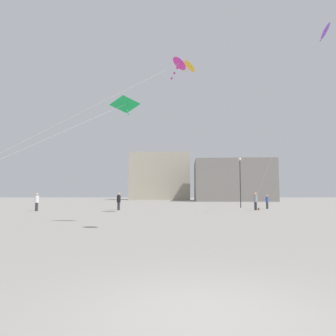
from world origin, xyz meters
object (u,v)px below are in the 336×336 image
object	(u,v)px
person_in_black	(119,201)
person_in_blue	(267,201)
kite_violet_diamond	(324,32)
kite_magenta_diamond	(169,69)
person_in_white	(37,201)
kite_emerald_delta	(121,106)
building_centre_hall	(232,181)
person_in_grey	(255,200)
kite_amber_diamond	(189,67)
lamppost_east	(240,175)
building_left_hall	(160,177)
handbag_beside_flyer	(259,209)

from	to	relation	value
person_in_black	person_in_blue	size ratio (longest dim) A/B	1.15
kite_violet_diamond	kite_magenta_diamond	size ratio (longest dim) A/B	1.02
person_in_white	person_in_black	size ratio (longest dim) A/B	0.99
kite_emerald_delta	building_centre_hall	xyz separation A→B (m)	(19.93, 59.49, -1.80)
building_centre_hall	person_in_grey	bearing A→B (deg)	-99.76
kite_amber_diamond	lamppost_east	distance (m)	17.04
person_in_grey	building_left_hall	xyz separation A→B (m)	(-10.40, 60.49, 5.95)
building_left_hall	building_centre_hall	distance (m)	24.38
kite_magenta_diamond	kite_amber_diamond	bearing A→B (deg)	80.44
person_in_grey	kite_violet_diamond	bearing A→B (deg)	23.45
person_in_black	kite_violet_diamond	bearing A→B (deg)	128.32
kite_emerald_delta	handbag_beside_flyer	xyz separation A→B (m)	(12.68, 15.41, -6.61)
kite_emerald_delta	kite_magenta_diamond	distance (m)	4.90
kite_violet_diamond	kite_emerald_delta	distance (m)	18.82
lamppost_east	kite_magenta_diamond	bearing A→B (deg)	-110.87
person_in_white	building_left_hall	world-z (taller)	building_left_hall
kite_violet_diamond	kite_amber_diamond	xyz separation A→B (m)	(-10.89, 1.70, -2.31)
person_in_white	kite_emerald_delta	world-z (taller)	kite_emerald_delta
person_in_blue	kite_violet_diamond	bearing A→B (deg)	38.42
person_in_black	lamppost_east	size ratio (longest dim) A/B	0.29
person_in_black	handbag_beside_flyer	bearing A→B (deg)	154.31
kite_violet_diamond	handbag_beside_flyer	bearing A→B (deg)	108.36
kite_amber_diamond	building_left_hall	world-z (taller)	building_left_hall
person_in_grey	building_left_hall	bearing A→B (deg)	-167.38
person_in_grey	person_in_blue	bearing A→B (deg)	145.33
person_in_black	handbag_beside_flyer	size ratio (longest dim) A/B	5.74
person_in_blue	kite_emerald_delta	size ratio (longest dim) A/B	0.14
person_in_black	kite_violet_diamond	xyz separation A→B (m)	(17.84, -9.18, 13.92)
kite_amber_diamond	kite_violet_diamond	bearing A→B (deg)	-8.85
building_centre_hall	kite_amber_diamond	bearing A→B (deg)	-106.53
person_in_blue	building_left_hall	xyz separation A→B (m)	(-12.65, 57.56, 6.09)
person_in_grey	kite_violet_diamond	size ratio (longest dim) A/B	0.13
person_in_grey	kite_amber_diamond	bearing A→B (deg)	-44.24
kite_amber_diamond	person_in_white	bearing A→B (deg)	158.70
person_in_white	kite_magenta_diamond	xyz separation A→B (m)	(12.87, -18.17, 6.27)
kite_magenta_diamond	person_in_white	bearing A→B (deg)	125.31
kite_magenta_diamond	building_centre_hall	bearing A→B (deg)	74.79
person_in_white	kite_emerald_delta	size ratio (longest dim) A/B	0.16
kite_magenta_diamond	kite_emerald_delta	bearing A→B (deg)	122.93
person_in_black	lamppost_east	distance (m)	15.64
person_in_black	person_in_blue	distance (m)	16.99
kite_emerald_delta	building_left_hall	distance (m)	75.82
person_in_white	kite_violet_diamond	xyz separation A→B (m)	(25.84, -7.52, 13.93)
kite_magenta_diamond	handbag_beside_flyer	world-z (taller)	kite_magenta_diamond
person_in_white	kite_amber_diamond	bearing A→B (deg)	111.74
person_in_black	kite_emerald_delta	size ratio (longest dim) A/B	0.16
person_in_grey	person_in_blue	distance (m)	3.70
kite_magenta_diamond	lamppost_east	xyz separation A→B (m)	(9.55, 25.05, -3.20)
person_in_white	kite_amber_diamond	xyz separation A→B (m)	(14.95, -5.83, 11.62)
kite_emerald_delta	person_in_grey	bearing A→B (deg)	51.15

